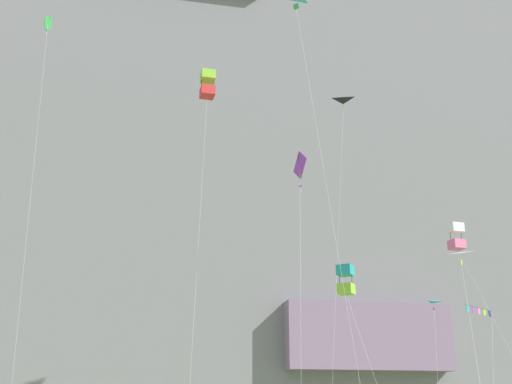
% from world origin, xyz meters
% --- Properties ---
extents(cliff_face, '(180.00, 28.39, 75.69)m').
position_xyz_m(cliff_face, '(-0.01, 61.45, 37.83)').
color(cliff_face, gray).
rests_on(cliff_face, ground).
extents(kite_box_high_center, '(1.74, 5.00, 27.03)m').
position_xyz_m(kite_box_high_center, '(1.08, 32.52, 25.92)').
color(kite_box_high_center, '#8CCC33').
rests_on(kite_box_high_center, ground).
extents(kite_diamond_upper_mid, '(1.44, 3.44, 32.43)m').
position_xyz_m(kite_diamond_upper_mid, '(-11.69, 35.03, 29.70)').
color(kite_diamond_upper_mid, green).
rests_on(kite_diamond_upper_mid, ground).
extents(kite_delta_high_right, '(2.88, 4.20, 10.28)m').
position_xyz_m(kite_delta_high_right, '(21.87, 39.21, 9.74)').
color(kite_delta_high_right, '#38B2D1').
rests_on(kite_delta_high_right, ground).
extents(kite_banner_far_left, '(3.75, 2.64, 8.80)m').
position_xyz_m(kite_banner_far_left, '(20.66, 29.97, 8.08)').
color(kite_banner_far_left, black).
rests_on(kite_banner_far_left, ground).
extents(kite_box_low_left, '(1.22, 5.61, 10.09)m').
position_xyz_m(kite_box_low_left, '(8.64, 24.24, 9.21)').
color(kite_box_low_left, teal).
rests_on(kite_box_low_left, ground).
extents(kite_delta_front_field, '(3.65, 2.61, 25.20)m').
position_xyz_m(kite_delta_front_field, '(12.19, 32.71, 24.10)').
color(kite_delta_front_field, black).
rests_on(kite_delta_front_field, ground).
extents(kite_delta_mid_right, '(3.66, 2.30, 23.93)m').
position_xyz_m(kite_delta_mid_right, '(4.21, 18.75, 22.78)').
color(kite_delta_mid_right, '#38B2D1').
rests_on(kite_delta_mid_right, ground).
extents(kite_box_near_cliff, '(3.14, 5.79, 15.94)m').
position_xyz_m(kite_box_near_cliff, '(21.30, 33.06, 14.88)').
color(kite_box_near_cliff, white).
rests_on(kite_box_near_cliff, ground).
extents(kite_delta_mid_left, '(3.49, 6.31, 10.88)m').
position_xyz_m(kite_delta_mid_left, '(16.07, 24.04, 10.41)').
color(kite_delta_mid_left, white).
rests_on(kite_delta_mid_left, ground).
extents(kite_diamond_high_left, '(1.71, 5.01, 17.83)m').
position_xyz_m(kite_diamond_high_left, '(6.39, 25.56, 16.31)').
color(kite_diamond_high_left, purple).
rests_on(kite_diamond_high_left, ground).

